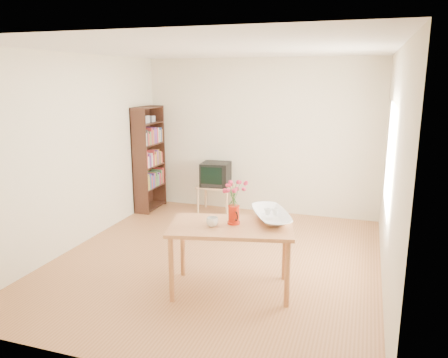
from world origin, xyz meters
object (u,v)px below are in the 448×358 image
(mug, at_px, (212,222))
(television, at_px, (216,174))
(bowl, at_px, (271,197))
(pitcher, at_px, (234,215))
(table, at_px, (231,233))

(mug, distance_m, television, 2.94)
(bowl, bearing_deg, mug, -141.75)
(mug, height_order, bowl, bowl)
(pitcher, distance_m, television, 2.87)
(table, xyz_separation_m, television, (-1.11, 2.69, 0.01))
(pitcher, height_order, mug, pitcher)
(bowl, xyz_separation_m, television, (-1.47, 2.37, -0.34))
(mug, bearing_deg, bowl, -176.43)
(mug, relative_size, television, 0.26)
(bowl, distance_m, television, 2.81)
(table, relative_size, television, 2.91)
(television, bearing_deg, bowl, -62.38)
(pitcher, bearing_deg, bowl, 2.35)
(pitcher, distance_m, bowl, 0.47)
(bowl, bearing_deg, pitcher, -141.69)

